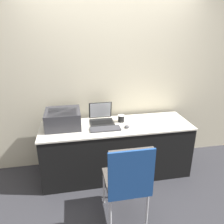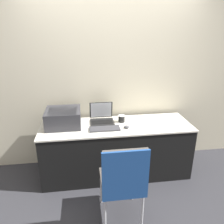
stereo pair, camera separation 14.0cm
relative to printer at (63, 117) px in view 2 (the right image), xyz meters
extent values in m
plane|color=#333338|center=(0.70, -0.40, -0.88)|extent=(14.00, 14.00, 0.00)
cube|color=beige|center=(0.70, 0.35, 0.42)|extent=(8.00, 0.05, 2.60)
cube|color=black|center=(0.70, -0.08, -0.51)|extent=(2.02, 0.64, 0.74)
cube|color=silver|center=(0.70, -0.08, -0.13)|extent=(2.04, 0.66, 0.02)
cube|color=#333338|center=(0.00, 0.00, -0.01)|extent=(0.45, 0.42, 0.23)
cube|color=#51565B|center=(0.00, -0.04, 0.08)|extent=(0.36, 0.32, 0.04)
cube|color=black|center=(0.52, 0.02, -0.11)|extent=(0.32, 0.25, 0.02)
cube|color=black|center=(0.52, 0.01, -0.10)|extent=(0.29, 0.13, 0.00)
cube|color=black|center=(0.52, 0.17, 0.02)|extent=(0.32, 0.05, 0.24)
cube|color=silver|center=(0.52, 0.16, 0.02)|extent=(0.29, 0.05, 0.22)
cube|color=#3D3D42|center=(0.53, -0.19, -0.11)|extent=(0.40, 0.15, 0.02)
cylinder|color=black|center=(0.79, 0.02, -0.08)|extent=(0.09, 0.09, 0.09)
cylinder|color=white|center=(0.79, 0.02, -0.03)|extent=(0.09, 0.09, 0.01)
ellipsoid|color=#4C4C51|center=(0.82, -0.20, -0.10)|extent=(0.07, 0.06, 0.04)
cube|color=#4C4742|center=(0.63, -0.87, -0.41)|extent=(0.42, 0.46, 0.04)
cube|color=#4C4742|center=(0.63, -1.08, -0.15)|extent=(0.42, 0.03, 0.48)
cylinder|color=silver|center=(0.43, -0.66, -0.65)|extent=(0.02, 0.02, 0.45)
cylinder|color=silver|center=(0.82, -0.66, -0.65)|extent=(0.02, 0.02, 0.45)
cylinder|color=silver|center=(0.43, -1.08, -0.65)|extent=(0.02, 0.02, 0.45)
cylinder|color=silver|center=(0.82, -1.08, -0.65)|extent=(0.02, 0.02, 0.45)
cube|color=#1E478C|center=(0.63, -1.11, -0.17)|extent=(0.44, 0.02, 0.53)
camera|label=1|loc=(0.14, -2.72, 1.10)|focal=35.00mm
camera|label=2|loc=(0.27, -2.75, 1.10)|focal=35.00mm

